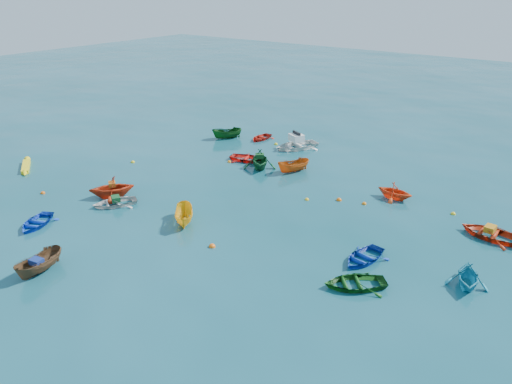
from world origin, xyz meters
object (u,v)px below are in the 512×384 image
Objects in this scene: kayak_yellow at (26,168)px; motorboat_white at (296,148)px; dinghy_blue_sw at (37,225)px; dinghy_blue_se at (363,260)px; dinghy_white_near at (115,205)px.

motorboat_white is at bearing -7.11° from kayak_yellow.
dinghy_blue_se is (17.88, 8.08, 0.00)m from dinghy_blue_sw.
motorboat_white reaches higher than dinghy_white_near.
dinghy_blue_se is 27.85m from kayak_yellow.
dinghy_white_near is at bearing 44.70° from dinghy_blue_sw.
dinghy_blue_sw is 0.78× the size of kayak_yellow.
motorboat_white is (14.64, 16.97, 0.00)m from kayak_yellow.
dinghy_blue_sw is at bearing -77.50° from dinghy_white_near.
dinghy_blue_se is at bearing 41.86° from dinghy_white_near.
dinghy_white_near is 11.34m from kayak_yellow.
dinghy_white_near reaches higher than kayak_yellow.
kayak_yellow is (-9.81, 5.13, 0.00)m from dinghy_blue_sw.
dinghy_blue_se is at bearing -3.15° from dinghy_blue_sw.
dinghy_white_near is at bearing -58.24° from kayak_yellow.
motorboat_white reaches higher than kayak_yellow.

